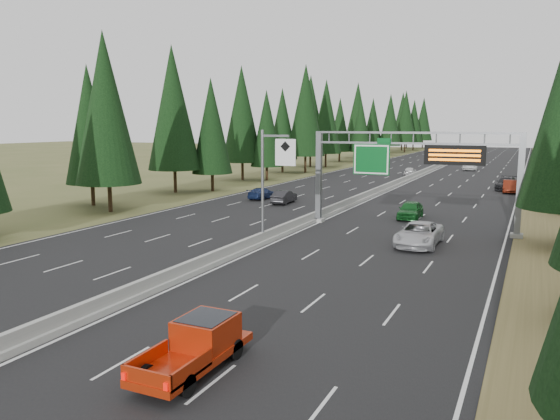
{
  "coord_description": "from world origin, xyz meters",
  "views": [
    {
      "loc": [
        17.08,
        -8.68,
        8.44
      ],
      "look_at": [
        3.68,
        20.0,
        3.47
      ],
      "focal_mm": 35.0,
      "sensor_mm": 36.0,
      "label": 1
    }
  ],
  "objects": [
    {
      "name": "median_barrier",
      "position": [
        0.0,
        80.0,
        0.41
      ],
      "size": [
        0.7,
        260.0,
        0.85
      ],
      "color": "gray",
      "rests_on": "road"
    },
    {
      "name": "sign_gantry",
      "position": [
        8.92,
        34.88,
        5.27
      ],
      "size": [
        16.75,
        0.98,
        7.8
      ],
      "color": "slate",
      "rests_on": "road"
    },
    {
      "name": "shoulder_left",
      "position": [
        -17.8,
        80.0,
        0.03
      ],
      "size": [
        3.6,
        260.0,
        0.06
      ],
      "primitive_type": "cube",
      "color": "#4B5427",
      "rests_on": "ground"
    },
    {
      "name": "car_ahead_green",
      "position": [
        7.24,
        40.0,
        0.87
      ],
      "size": [
        2.02,
        4.68,
        1.57
      ],
      "primitive_type": "imported",
      "rotation": [
        0.0,
        0.0,
        0.04
      ],
      "color": "#13561E",
      "rests_on": "road"
    },
    {
      "name": "red_pickup",
      "position": [
        6.95,
        6.42,
        1.01
      ],
      "size": [
        1.85,
        5.17,
        1.69
      ],
      "color": "black",
      "rests_on": "road"
    },
    {
      "name": "car_ahead_white",
      "position": [
        6.28,
        97.47,
        0.81
      ],
      "size": [
        2.72,
        5.4,
        1.47
      ],
      "primitive_type": "imported",
      "rotation": [
        0.0,
        0.0,
        0.06
      ],
      "color": "white",
      "rests_on": "road"
    },
    {
      "name": "car_onc_white",
      "position": [
        -1.5,
        81.92,
        0.8
      ],
      "size": [
        1.93,
        4.33,
        1.45
      ],
      "primitive_type": "imported",
      "rotation": [
        0.0,
        0.0,
        3.2
      ],
      "color": "#B8B8B8",
      "rests_on": "road"
    },
    {
      "name": "hov_sign_pole",
      "position": [
        0.58,
        24.97,
        4.72
      ],
      "size": [
        2.8,
        0.5,
        8.0
      ],
      "color": "slate",
      "rests_on": "road"
    },
    {
      "name": "tree_row_left",
      "position": [
        -21.97,
        75.11,
        9.7
      ],
      "size": [
        11.77,
        240.9,
        18.95
      ],
      "color": "black",
      "rests_on": "ground"
    },
    {
      "name": "car_ahead_dkgrey",
      "position": [
        13.94,
        67.24,
        0.9
      ],
      "size": [
        2.71,
        5.83,
        1.65
      ],
      "primitive_type": "imported",
      "rotation": [
        0.0,
        0.0,
        -0.07
      ],
      "color": "black",
      "rests_on": "road"
    },
    {
      "name": "silver_minivan",
      "position": [
        10.1,
        29.14,
        0.89
      ],
      "size": [
        2.73,
        5.85,
        1.62
      ],
      "primitive_type": "imported",
      "rotation": [
        0.0,
        0.0,
        -0.01
      ],
      "color": "#B6B6BB",
      "rests_on": "road"
    },
    {
      "name": "car_onc_far",
      "position": [
        -8.93,
        83.27,
        0.75
      ],
      "size": [
        2.58,
        4.98,
        1.34
      ],
      "primitive_type": "imported",
      "rotation": [
        0.0,
        0.0,
        3.22
      ],
      "color": "black",
      "rests_on": "road"
    },
    {
      "name": "car_ahead_dkred",
      "position": [
        14.5,
        64.27,
        0.85
      ],
      "size": [
        1.83,
        4.75,
        1.54
      ],
      "primitive_type": "imported",
      "rotation": [
        0.0,
        0.0,
        0.04
      ],
      "color": "#621C0E",
      "rests_on": "road"
    },
    {
      "name": "car_ahead_far",
      "position": [
        2.84,
        122.44,
        0.85
      ],
      "size": [
        2.16,
        4.63,
        1.53
      ],
      "primitive_type": "imported",
      "rotation": [
        0.0,
        0.0,
        -0.08
      ],
      "color": "black",
      "rests_on": "road"
    },
    {
      "name": "road",
      "position": [
        0.0,
        80.0,
        0.04
      ],
      "size": [
        32.0,
        260.0,
        0.08
      ],
      "primitive_type": "cube",
      "color": "black",
      "rests_on": "ground"
    },
    {
      "name": "car_onc_near",
      "position": [
        -6.99,
        43.84,
        0.79
      ],
      "size": [
        1.75,
        4.38,
        1.42
      ],
      "primitive_type": "imported",
      "rotation": [
        0.0,
        0.0,
        3.2
      ],
      "color": "black",
      "rests_on": "road"
    },
    {
      "name": "car_onc_blue",
      "position": [
        -10.78,
        46.05,
        0.72
      ],
      "size": [
        1.88,
        4.46,
        1.29
      ],
      "primitive_type": "imported",
      "rotation": [
        0.0,
        0.0,
        3.12
      ],
      "color": "navy",
      "rests_on": "road"
    },
    {
      "name": "shoulder_right",
      "position": [
        17.8,
        80.0,
        0.03
      ],
      "size": [
        3.6,
        260.0,
        0.06
      ],
      "primitive_type": "cube",
      "color": "olive",
      "rests_on": "ground"
    }
  ]
}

